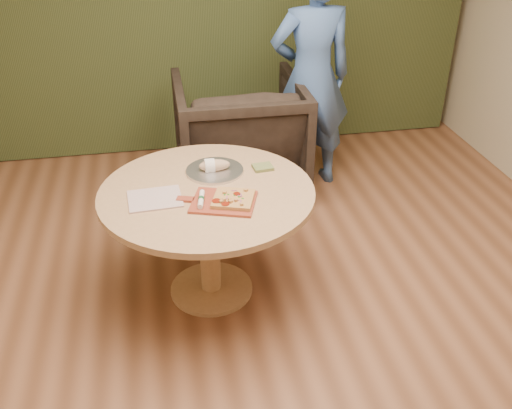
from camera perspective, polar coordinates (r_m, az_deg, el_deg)
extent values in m
cube|color=brown|center=(3.36, 1.78, -14.75)|extent=(5.00, 6.00, 0.02)
cylinder|color=tan|center=(3.76, -4.45, -8.35)|extent=(0.53, 0.53, 0.03)
cylinder|color=tan|center=(3.56, -4.67, -4.10)|extent=(0.13, 0.13, 0.68)
cylinder|color=tan|center=(3.36, -4.94, 1.15)|extent=(1.27, 1.27, 0.04)
cube|color=#963C26|center=(3.21, -3.25, 0.26)|extent=(0.42, 0.38, 0.01)
cube|color=#963C26|center=(3.25, -7.07, 0.52)|extent=(0.11, 0.08, 0.01)
cube|color=tan|center=(3.20, -2.28, 0.57)|extent=(0.28, 0.28, 0.02)
cylinder|color=#681508|center=(3.16, -3.96, 0.37)|extent=(0.05, 0.05, 0.00)
cylinder|color=#681508|center=(3.22, -1.93, 1.08)|extent=(0.04, 0.04, 0.00)
cylinder|color=#681508|center=(3.13, -3.08, 0.06)|extent=(0.05, 0.05, 0.00)
cube|color=#BF8747|center=(3.24, -1.02, 1.45)|extent=(0.03, 0.03, 0.01)
cube|color=#BF8747|center=(3.16, -3.22, 0.50)|extent=(0.02, 0.02, 0.01)
cube|color=#BF8747|center=(3.14, -2.56, 0.32)|extent=(0.03, 0.03, 0.01)
cube|color=#BF8747|center=(3.16, -2.65, 0.51)|extent=(0.02, 0.02, 0.01)
cube|color=#BF8747|center=(3.23, -3.17, 1.22)|extent=(0.03, 0.03, 0.01)
cube|color=#BF8747|center=(3.11, -1.45, 0.03)|extent=(0.02, 0.02, 0.01)
cube|color=#BF8747|center=(3.14, -3.48, 0.30)|extent=(0.02, 0.02, 0.01)
cube|color=#BF8747|center=(3.15, -2.02, 0.42)|extent=(0.02, 0.02, 0.01)
cube|color=#1F741B|center=(3.17, -1.33, 0.61)|extent=(0.01, 0.01, 0.00)
cube|color=#1F741B|center=(3.24, -3.20, 1.26)|extent=(0.01, 0.01, 0.00)
cube|color=#1F741B|center=(3.21, -3.16, 0.99)|extent=(0.01, 0.01, 0.00)
cube|color=#1F741B|center=(3.19, -1.72, 0.77)|extent=(0.01, 0.01, 0.00)
cube|color=#1F741B|center=(3.22, -2.81, 1.02)|extent=(0.01, 0.01, 0.00)
cube|color=#1F741B|center=(3.21, -2.19, 0.94)|extent=(0.01, 0.01, 0.00)
cube|color=#944468|center=(3.18, -2.93, 0.68)|extent=(0.01, 0.03, 0.00)
cube|color=#944468|center=(3.15, -1.95, 0.39)|extent=(0.03, 0.01, 0.00)
cube|color=#944468|center=(3.20, -1.66, 0.85)|extent=(0.02, 0.03, 0.00)
cube|color=#944468|center=(3.21, -1.50, 0.97)|extent=(0.01, 0.03, 0.00)
cube|color=#944468|center=(3.25, -2.20, 1.40)|extent=(0.03, 0.01, 0.00)
cube|color=#944468|center=(3.14, -1.54, 0.29)|extent=(0.01, 0.03, 0.00)
cylinder|color=silver|center=(3.20, -5.50, 0.53)|extent=(0.06, 0.17, 0.03)
cylinder|color=#194C26|center=(3.20, -5.50, 0.53)|extent=(0.04, 0.03, 0.03)
cube|color=silver|center=(3.28, -5.39, 1.37)|extent=(0.02, 0.04, 0.00)
cube|color=silver|center=(3.29, -10.08, 0.57)|extent=(0.32, 0.27, 0.01)
cylinder|color=silver|center=(3.55, -4.15, 3.35)|extent=(0.35, 0.35, 0.01)
cylinder|color=silver|center=(3.54, -4.15, 3.43)|extent=(0.36, 0.36, 0.02)
ellipsoid|color=tan|center=(3.53, -4.17, 3.93)|extent=(0.19, 0.08, 0.07)
cylinder|color=silver|center=(3.52, -4.66, 3.88)|extent=(0.06, 0.09, 0.09)
cube|color=#505C29|center=(3.57, 0.68, 3.75)|extent=(0.13, 0.11, 0.02)
imported|color=black|center=(4.71, -1.68, 7.55)|extent=(1.02, 0.96, 1.04)
imported|color=#3E6098|center=(4.67, 5.53, 12.54)|extent=(0.70, 0.48, 1.85)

